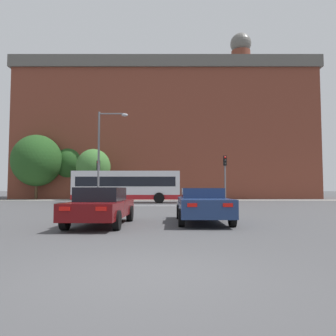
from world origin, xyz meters
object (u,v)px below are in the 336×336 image
(car_saloon_left, at_px, (102,206))
(pedestrian_waiting, at_px, (179,192))
(bus_crossing_lead, at_px, (127,186))
(traffic_light_near_left, at_px, (99,175))
(street_lamp_junction, at_px, (104,148))
(car_roadster_right, at_px, (203,205))
(traffic_light_near_right, at_px, (225,172))

(car_saloon_left, relative_size, pedestrian_waiting, 2.88)
(car_saloon_left, relative_size, bus_crossing_lead, 0.48)
(traffic_light_near_left, distance_m, street_lamp_junction, 2.36)
(car_roadster_right, relative_size, traffic_light_near_left, 1.37)
(traffic_light_near_left, bearing_deg, street_lamp_junction, -57.72)
(bus_crossing_lead, bearing_deg, pedestrian_waiting, 142.82)
(car_saloon_left, bearing_deg, traffic_light_near_left, 104.13)
(car_saloon_left, height_order, street_lamp_junction, street_lamp_junction)
(bus_crossing_lead, distance_m, street_lamp_junction, 6.93)
(street_lamp_junction, bearing_deg, bus_crossing_lead, 80.47)
(car_saloon_left, relative_size, traffic_light_near_left, 1.35)
(traffic_light_near_right, bearing_deg, pedestrian_waiting, 105.58)
(bus_crossing_lead, xyz_separation_m, traffic_light_near_right, (8.56, -5.14, 1.09))
(car_roadster_right, bearing_deg, pedestrian_waiting, 90.69)
(traffic_light_near_right, bearing_deg, traffic_light_near_left, -179.56)
(car_saloon_left, bearing_deg, pedestrian_waiting, 83.49)
(street_lamp_junction, bearing_deg, traffic_light_near_right, 6.36)
(car_saloon_left, relative_size, street_lamp_junction, 0.66)
(bus_crossing_lead, xyz_separation_m, traffic_light_near_left, (-1.67, -5.22, 0.84))
(traffic_light_near_right, bearing_deg, street_lamp_junction, -173.64)
(car_saloon_left, distance_m, street_lamp_junction, 13.95)
(car_saloon_left, height_order, car_roadster_right, car_saloon_left)
(traffic_light_near_left, bearing_deg, pedestrian_waiting, 60.35)
(bus_crossing_lead, height_order, pedestrian_waiting, bus_crossing_lead)
(traffic_light_near_right, bearing_deg, bus_crossing_lead, 149.01)
(car_roadster_right, xyz_separation_m, traffic_light_near_left, (-7.00, 13.15, 1.77))
(bus_crossing_lead, height_order, street_lamp_junction, street_lamp_junction)
(street_lamp_junction, height_order, pedestrian_waiting, street_lamp_junction)
(traffic_light_near_left, bearing_deg, car_saloon_left, -77.40)
(pedestrian_waiting, bearing_deg, traffic_light_near_right, 10.61)
(street_lamp_junction, bearing_deg, car_roadster_right, -62.34)
(car_roadster_right, xyz_separation_m, street_lamp_junction, (-6.37, 12.15, 3.82))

